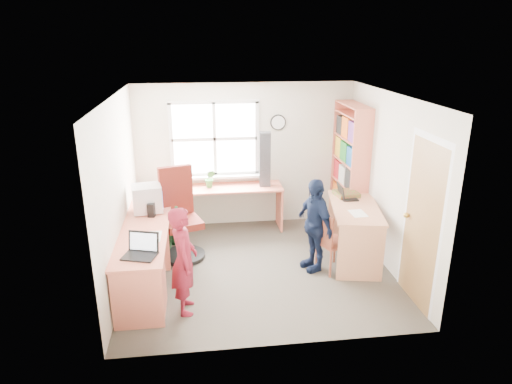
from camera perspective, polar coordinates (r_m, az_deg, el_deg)
The scene contains 19 objects.
room at distance 6.12m, azimuth 0.28°, elevation 1.02°, with size 3.64×3.44×2.44m.
l_desk at distance 6.03m, azimuth -11.85°, elevation -7.51°, with size 2.38×2.95×0.75m.
right_desk at distance 6.71m, azimuth 12.19°, elevation -3.50°, with size 0.90×1.50×0.81m.
bookshelf at distance 7.57m, azimuth 11.57°, elevation 2.47°, with size 0.30×1.02×2.10m.
swivel_chair at distance 6.73m, azimuth -9.44°, elevation -3.38°, with size 0.78×0.78×1.33m.
wooden_chair at distance 6.32m, azimuth 9.21°, elevation -5.92°, with size 0.49×0.49×0.87m.
crt_monitor at distance 6.55m, azimuth -13.45°, elevation -0.81°, with size 0.45×0.41×0.39m.
laptop_left at distance 5.36m, azimuth -14.14°, elevation -7.05°, with size 0.43×0.39×0.25m.
laptop_right at distance 6.90m, azimuth 11.10°, elevation -0.36°, with size 0.27×0.32×0.22m.
speaker_a at distance 6.40m, azimuth -12.95°, elevation -2.21°, with size 0.11×0.11×0.19m.
speaker_b at distance 6.87m, azimuth -12.76°, elevation -0.73°, with size 0.12×0.12×0.19m.
cd_tower at distance 7.42m, azimuth 1.13°, elevation 4.10°, with size 0.20×0.18×0.90m.
game_box at distance 7.02m, azimuth 11.22°, elevation -0.21°, with size 0.37×0.37×0.07m.
paper_a at distance 5.81m, azimuth -12.91°, elevation -5.45°, with size 0.23×0.33×0.00m.
paper_b at distance 6.37m, azimuth 12.63°, elevation -2.62°, with size 0.21×0.29×0.00m.
potted_plant at distance 7.44m, azimuth -5.77°, elevation 1.66°, with size 0.17×0.13×0.30m, color #2E7530.
person_red at distance 5.37m, azimuth -9.02°, elevation -8.46°, with size 0.48×0.31×1.31m, color maroon.
person_green at distance 7.00m, azimuth -9.77°, elevation -2.40°, with size 0.57×0.44×1.17m, color #2A6A38.
person_navy at distance 6.29m, azimuth 7.31°, elevation -4.08°, with size 0.77×0.32×1.31m, color #121C39.
Camera 1 is at (-0.76, -5.67, 3.11)m, focal length 32.00 mm.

